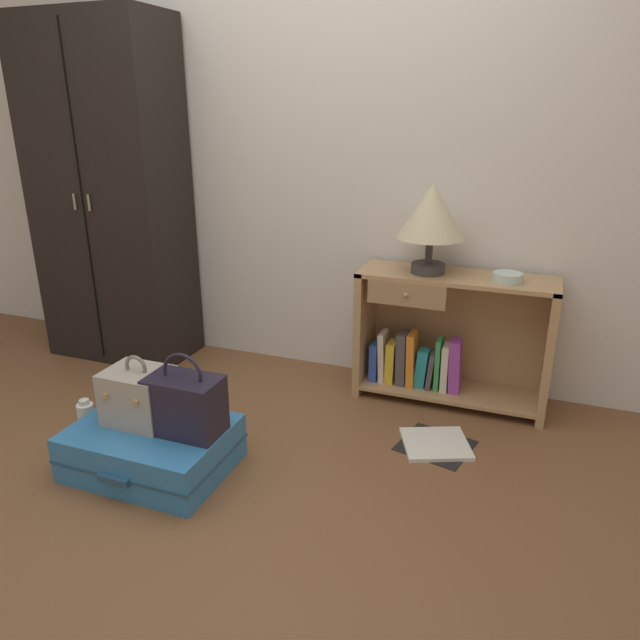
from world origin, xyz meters
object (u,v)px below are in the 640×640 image
object	(u,v)px
wardrobe	(110,196)
handbag	(185,404)
bottle	(87,421)
train_case	(139,395)
open_book_on_floor	(436,444)
bookshelf	(443,340)
suitcase_large	(152,447)
table_lamp	(431,214)
bowl	(508,277)

from	to	relation	value
wardrobe	handbag	size ratio (longest dim) A/B	5.53
bottle	handbag	bearing A→B (deg)	-5.90
train_case	open_book_on_floor	xyz separation A→B (m)	(1.18, 0.57, -0.31)
bookshelf	suitcase_large	xyz separation A→B (m)	(-1.04, -1.11, -0.23)
table_lamp	train_case	size ratio (longest dim) A/B	1.46
table_lamp	train_case	distance (m)	1.60
bookshelf	open_book_on_floor	size ratio (longest dim) A/B	2.59
table_lamp	wardrobe	bearing A→B (deg)	-178.74
bookshelf	train_case	distance (m)	1.55
suitcase_large	bottle	xyz separation A→B (m)	(-0.43, 0.09, -0.01)
table_lamp	handbag	bearing A→B (deg)	-126.05
handbag	table_lamp	bearing A→B (deg)	53.95
train_case	open_book_on_floor	distance (m)	1.35
suitcase_large	bottle	bearing A→B (deg)	168.30
wardrobe	open_book_on_floor	size ratio (longest dim) A/B	5.17
table_lamp	bowl	size ratio (longest dim) A/B	3.13
wardrobe	bookshelf	distance (m)	2.09
bookshelf	open_book_on_floor	distance (m)	0.60
open_book_on_floor	table_lamp	bearing A→B (deg)	109.89
suitcase_large	train_case	world-z (taller)	train_case
bowl	train_case	xyz separation A→B (m)	(-1.40, -1.03, -0.39)
bookshelf	handbag	bearing A→B (deg)	-128.75
bowl	suitcase_large	distance (m)	1.81
handbag	open_book_on_floor	bearing A→B (deg)	31.60
bottle	suitcase_large	bearing A→B (deg)	-11.70
suitcase_large	handbag	size ratio (longest dim) A/B	1.87
bowl	bottle	distance (m)	2.10
bookshelf	bottle	size ratio (longest dim) A/B	4.76
suitcase_large	handbag	xyz separation A→B (m)	(0.17, 0.03, 0.23)
bookshelf	table_lamp	bearing A→B (deg)	-165.28
table_lamp	open_book_on_floor	size ratio (longest dim) A/B	1.17
handbag	bottle	size ratio (longest dim) A/B	1.72
wardrobe	train_case	size ratio (longest dim) A/B	6.44
wardrobe	handbag	world-z (taller)	wardrobe
suitcase_large	open_book_on_floor	world-z (taller)	suitcase_large
table_lamp	bottle	bearing A→B (deg)	-143.88
table_lamp	suitcase_large	world-z (taller)	table_lamp
wardrobe	suitcase_large	size ratio (longest dim) A/B	2.96
train_case	bottle	world-z (taller)	train_case
bottle	bowl	bearing A→B (deg)	29.11
train_case	handbag	distance (m)	0.24
train_case	bowl	bearing A→B (deg)	36.47
handbag	bottle	world-z (taller)	handbag
wardrobe	open_book_on_floor	bearing A→B (deg)	-11.98
train_case	suitcase_large	bearing A→B (deg)	-28.06
handbag	train_case	bearing A→B (deg)	177.83
wardrobe	open_book_on_floor	distance (m)	2.32
bottle	train_case	bearing A→B (deg)	-8.31
bowl	open_book_on_floor	xyz separation A→B (m)	(-0.21, -0.46, -0.70)
table_lamp	bowl	distance (m)	0.48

